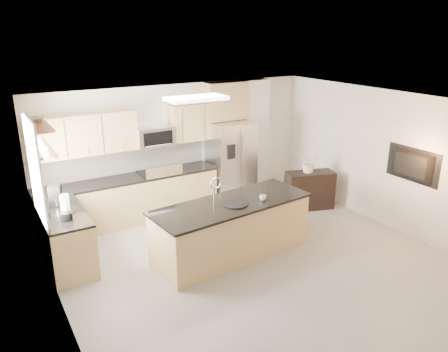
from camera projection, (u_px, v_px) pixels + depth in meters
floor at (268, 271)px, 6.94m from camera, size 6.50×6.50×0.00m
ceiling at (274, 108)px, 6.10m from camera, size 6.00×6.50×0.02m
wall_back at (178, 147)px, 9.17m from camera, size 6.00×0.02×2.60m
wall_left at (62, 243)px, 5.08m from camera, size 0.02×6.50×2.60m
wall_right at (403, 164)px, 7.97m from camera, size 0.02×6.50×2.60m
back_counter at (130, 199)px, 8.59m from camera, size 3.55×0.66×1.44m
left_counter at (66, 238)px, 7.01m from camera, size 0.66×1.50×0.92m
range at (160, 193)px, 8.88m from camera, size 0.76×0.64×1.14m
upper_cabinets at (118, 131)px, 8.24m from camera, size 3.50×0.33×0.75m
microwave at (155, 137)px, 8.61m from camera, size 0.76×0.40×0.40m
refrigerator at (231, 162)px, 9.51m from camera, size 0.92×0.78×1.78m
partition_column at (254, 137)px, 9.92m from camera, size 0.60×0.30×2.60m
window at (35, 171)px, 6.48m from camera, size 0.04×1.15×1.65m
shelf_lower at (40, 149)px, 6.53m from camera, size 0.30×1.20×0.04m
shelf_upper at (37, 125)px, 6.41m from camera, size 0.30×1.20×0.04m
ceiling_fixture at (196, 98)px, 7.23m from camera, size 1.00×0.50×0.06m
island at (232, 228)px, 7.33m from camera, size 2.81×1.24×1.37m
credenza at (309, 190)px, 9.25m from camera, size 1.08×0.71×0.80m
cup at (263, 198)px, 7.26m from camera, size 0.13×0.13×0.09m
platter at (235, 204)px, 7.08m from camera, size 0.49×0.49×0.02m
blender at (66, 209)px, 6.53m from camera, size 0.18×0.18×0.41m
kettle at (66, 208)px, 6.76m from camera, size 0.18×0.18×0.23m
coffee_maker at (56, 196)px, 7.06m from camera, size 0.25×0.28×0.36m
bowl at (35, 119)px, 6.46m from camera, size 0.47×0.47×0.09m
flower_vase at (309, 157)px, 9.02m from camera, size 0.66×0.59×0.67m
television at (410, 165)px, 7.75m from camera, size 0.14×1.08×0.62m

